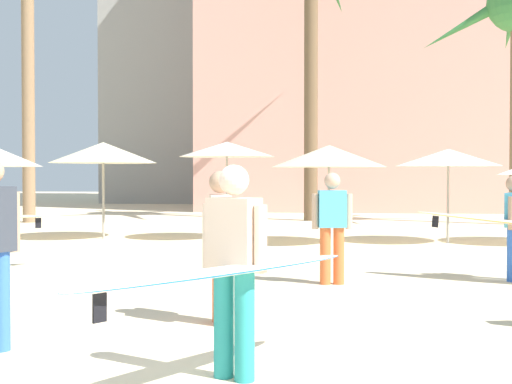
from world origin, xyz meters
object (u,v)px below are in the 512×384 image
Objects in this scene: person_mid_center at (220,240)px; person_far_right at (332,223)px; cafe_umbrella_1 at (329,156)px; cafe_umbrella_2 at (103,153)px; cafe_umbrella_3 at (227,149)px; cafe_umbrella_4 at (448,158)px; person_mid_right at (232,265)px.

person_mid_center reaches higher than person_far_right.
cafe_umbrella_2 is at bearing 172.19° from cafe_umbrella_1.
cafe_umbrella_3 reaches higher than cafe_umbrella_1.
cafe_umbrella_4 is 1.48× the size of person_mid_center.
cafe_umbrella_2 is (-5.67, 0.78, 0.13)m from cafe_umbrella_1.
person_far_right is (-2.71, -6.66, -1.12)m from cafe_umbrella_4.
cafe_umbrella_2 is 8.47m from cafe_umbrella_4.
person_mid_center is (-0.44, 2.17, -0.01)m from person_mid_right.
cafe_umbrella_2 and cafe_umbrella_3 have the same top height.
cafe_umbrella_1 reaches higher than person_far_right.
person_mid_center is at bearing -81.82° from cafe_umbrella_3.
person_far_right is (5.76, -6.87, -1.27)m from cafe_umbrella_2.
cafe_umbrella_2 is 1.11× the size of cafe_umbrella_3.
person_mid_right is at bearing -16.96° from person_far_right.
cafe_umbrella_2 reaches higher than person_mid_center.
cafe_umbrella_2 is 1.64× the size of person_far_right.
person_mid_center is at bearing 38.37° from person_mid_right.
cafe_umbrella_4 is at bearing -1.43° from cafe_umbrella_2.
cafe_umbrella_3 reaches higher than person_mid_right.
person_mid_center is at bearing -112.21° from cafe_umbrella_4.
cafe_umbrella_1 is at bearing -168.58° from cafe_umbrella_4.
cafe_umbrella_4 is at bearing 11.42° from cafe_umbrella_1.
cafe_umbrella_4 is at bearing 149.36° from person_far_right.
person_mid_center is 1.01× the size of person_far_right.
person_mid_right is (-3.47, -11.75, -1.10)m from cafe_umbrella_4.
cafe_umbrella_1 is at bearing -7.81° from cafe_umbrella_2.
cafe_umbrella_4 is 1.49× the size of person_far_right.
cafe_umbrella_2 is at bearing 49.62° from person_mid_right.
cafe_umbrella_4 reaches higher than person_mid_right.
person_mid_right is (-0.67, -11.18, -1.13)m from cafe_umbrella_1.
cafe_umbrella_4 is 7.27m from person_far_right.
cafe_umbrella_3 reaches higher than person_far_right.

